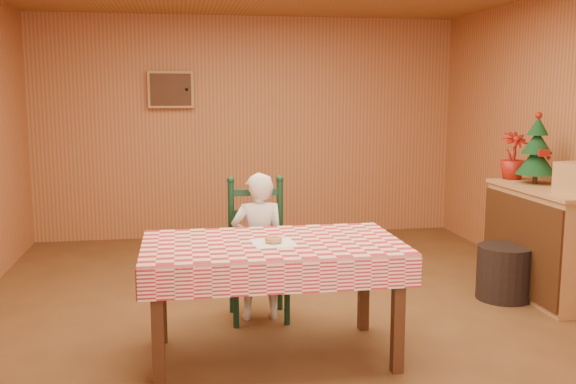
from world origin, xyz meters
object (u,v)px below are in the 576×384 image
(christmas_tree, at_px, (537,151))
(shelf_unit, at_px, (547,242))
(ladder_chair, at_px, (258,252))
(storage_bin, at_px, (504,273))
(seated_child, at_px, (259,246))
(dining_table, at_px, (272,254))

(christmas_tree, bearing_deg, shelf_unit, -91.98)
(ladder_chair, bearing_deg, christmas_tree, 7.92)
(ladder_chair, bearing_deg, storage_bin, 1.82)
(seated_child, bearing_deg, christmas_tree, -170.79)
(christmas_tree, bearing_deg, dining_table, -155.44)
(shelf_unit, relative_size, christmas_tree, 2.00)
(dining_table, distance_m, ladder_chair, 0.81)
(dining_table, bearing_deg, seated_child, 90.00)
(dining_table, height_order, shelf_unit, shelf_unit)
(seated_child, bearing_deg, shelf_unit, -176.48)
(seated_child, distance_m, shelf_unit, 2.47)
(christmas_tree, xyz_separation_m, storage_bin, (-0.40, -0.28, -0.99))
(dining_table, bearing_deg, ladder_chair, 90.00)
(storage_bin, bearing_deg, dining_table, -157.70)
(dining_table, xyz_separation_m, shelf_unit, (2.47, 0.88, -0.22))
(dining_table, distance_m, shelf_unit, 2.63)
(shelf_unit, height_order, storage_bin, shelf_unit)
(ladder_chair, xyz_separation_m, seated_child, (0.00, -0.06, 0.06))
(seated_child, distance_m, christmas_tree, 2.59)
(christmas_tree, height_order, storage_bin, christmas_tree)
(seated_child, xyz_separation_m, christmas_tree, (2.48, 0.40, 0.65))
(ladder_chair, relative_size, christmas_tree, 1.74)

